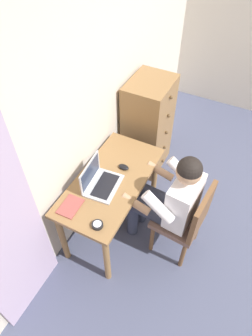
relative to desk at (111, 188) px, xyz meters
name	(u,v)px	position (x,y,z in m)	size (l,w,h in m)	color
wall_back	(103,88)	(0.54, 0.36, 0.63)	(4.80, 0.05, 2.50)	beige
desk	(111,188)	(0.00, 0.00, 0.00)	(1.14, 0.57, 0.74)	olive
dresser	(148,126)	(1.00, 0.08, -0.05)	(0.54, 0.46, 1.14)	olive
chair	(186,219)	(0.08, -0.71, -0.12)	(0.45, 0.44, 0.89)	brown
person_seated	(170,198)	(0.09, -0.53, 0.06)	(0.56, 0.61, 1.20)	#33384C
laptop	(99,181)	(-0.10, 0.05, 0.17)	(0.36, 0.28, 0.24)	#B7BABF
computer_mouse	(124,167)	(0.17, -0.04, 0.14)	(0.06, 0.10, 0.03)	black
desk_clock	(97,225)	(-0.46, -0.14, 0.14)	(0.09, 0.09, 0.03)	black
notebook_pad	(70,206)	(-0.41, 0.15, 0.13)	(0.21, 0.15, 0.01)	#994742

